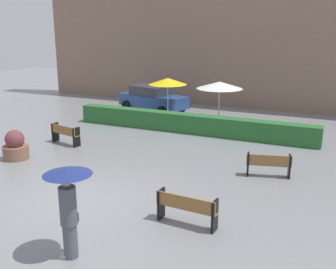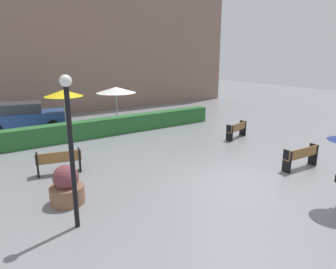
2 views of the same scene
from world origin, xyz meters
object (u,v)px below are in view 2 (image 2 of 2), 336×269
Objects in this scene: bench_near_right at (302,156)px; parked_car at (24,116)px; lamp_post at (70,138)px; patio_umbrella_white at (116,90)px; bench_far_left at (59,160)px; patio_umbrella_yellow at (64,93)px; planter_pot at (67,187)px; bench_far_right at (237,129)px.

parked_car reaches higher than bench_near_right.
bench_near_right is 0.44× the size of lamp_post.
bench_near_right is at bearing -5.62° from lamp_post.
bench_near_right is 10.98m from patio_umbrella_white.
patio_umbrella_yellow reaches higher than bench_far_left.
patio_umbrella_white is (3.00, -0.25, 0.01)m from patio_umbrella_yellow.
parked_car is at bearing 85.61° from planter_pot.
bench_far_left is (-8.90, 0.24, 0.03)m from bench_far_right.
patio_umbrella_white is (5.79, 9.74, -0.18)m from lamp_post.
bench_far_left is at bearing -130.99° from patio_umbrella_white.
patio_umbrella_yellow is (2.13, 6.15, 1.64)m from bench_far_left.
parked_car is (0.79, 10.30, 0.32)m from planter_pot.
patio_umbrella_yellow is (-6.77, 6.39, 1.67)m from bench_far_right.
parked_car is (-8.58, 8.13, 0.34)m from bench_far_right.
bench_far_left is 0.42× the size of lamp_post.
patio_umbrella_yellow is at bearing 117.09° from bench_near_right.
lamp_post is 0.84× the size of parked_car.
parked_car is at bearing 85.19° from lamp_post.
bench_near_right is 12.25m from patio_umbrella_yellow.
lamp_post is (-0.66, -3.84, 1.82)m from bench_far_left.
bench_far_right is 1.32× the size of planter_pot.
lamp_post reaches higher than planter_pot.
bench_far_left is at bearing 148.72° from bench_near_right.
lamp_post is 1.62× the size of patio_umbrella_white.
lamp_post reaches higher than patio_umbrella_white.
planter_pot is 0.31× the size of lamp_post.
lamp_post is at bearing -159.41° from bench_far_right.
lamp_post reaches higher than bench_far_right.
planter_pot reaches higher than bench_near_right.
patio_umbrella_yellow reaches higher than bench_near_right.
patio_umbrella_white reaches higher than bench_far_right.
patio_umbrella_yellow is at bearing 175.27° from patio_umbrella_white.
bench_far_left is 0.68× the size of patio_umbrella_yellow.
planter_pot is (-0.46, -2.42, -0.01)m from bench_far_left.
lamp_post is 10.37m from patio_umbrella_yellow.
bench_far_right is at bearing 74.25° from bench_near_right.
bench_near_right is 0.72× the size of patio_umbrella_yellow.
bench_far_left is 1.37× the size of planter_pot.
patio_umbrella_white is at bearing 103.49° from bench_near_right.
parked_car is at bearing 120.32° from bench_near_right.
planter_pot is 2.32m from lamp_post.
bench_far_left is 7.99m from patio_umbrella_white.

